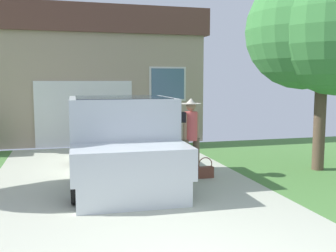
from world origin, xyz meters
name	(u,v)px	position (x,y,z in m)	size (l,w,h in m)	color
pickup_truck	(120,142)	(-0.01, 4.84, 0.77)	(2.21, 5.22, 1.72)	silver
person_with_hat	(191,132)	(1.50, 4.72, 0.94)	(0.44, 0.44, 1.68)	brown
handbag	(205,171)	(1.73, 4.43, 0.14)	(0.34, 0.14, 0.44)	brown
house_with_garage	(69,76)	(-0.87, 12.00, 2.23)	(8.98, 5.76, 4.40)	tan
neighbor_tree	(324,33)	(4.45, 4.36, 3.09)	(3.04, 3.26, 4.51)	brown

